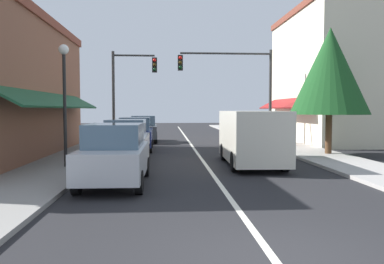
% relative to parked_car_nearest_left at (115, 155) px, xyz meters
% --- Properties ---
extents(ground_plane, '(80.00, 80.00, 0.00)m').
position_rel_parked_car_nearest_left_xyz_m(ground_plane, '(3.03, 12.00, -0.88)').
color(ground_plane, black).
extents(sidewalk_left, '(2.60, 56.00, 0.12)m').
position_rel_parked_car_nearest_left_xyz_m(sidewalk_left, '(-2.47, 12.00, -0.82)').
color(sidewalk_left, gray).
rests_on(sidewalk_left, ground).
extents(sidewalk_right, '(2.60, 56.00, 0.12)m').
position_rel_parked_car_nearest_left_xyz_m(sidewalk_right, '(8.53, 12.00, -0.82)').
color(sidewalk_right, '#A39E99').
rests_on(sidewalk_right, ground).
extents(lane_center_stripe, '(0.14, 52.00, 0.01)m').
position_rel_parked_car_nearest_left_xyz_m(lane_center_stripe, '(3.03, 12.00, -0.88)').
color(lane_center_stripe, silver).
rests_on(lane_center_stripe, ground).
extents(storefront_right_block, '(6.93, 10.20, 8.72)m').
position_rel_parked_car_nearest_left_xyz_m(storefront_right_block, '(12.64, 14.00, 3.49)').
color(storefront_right_block, beige).
rests_on(storefront_right_block, ground).
extents(parked_car_nearest_left, '(1.83, 4.12, 1.77)m').
position_rel_parked_car_nearest_left_xyz_m(parked_car_nearest_left, '(0.00, 0.00, 0.00)').
color(parked_car_nearest_left, '#B7BABF').
rests_on(parked_car_nearest_left, ground).
extents(parked_car_second_left, '(1.80, 4.11, 1.77)m').
position_rel_parked_car_nearest_left_xyz_m(parked_car_second_left, '(-0.16, 4.85, 0.00)').
color(parked_car_second_left, silver).
rests_on(parked_car_second_left, ground).
extents(parked_car_third_left, '(1.84, 4.13, 1.77)m').
position_rel_parked_car_nearest_left_xyz_m(parked_car_third_left, '(-0.14, 9.39, 0.00)').
color(parked_car_third_left, navy).
rests_on(parked_car_third_left, ground).
extents(parked_car_far_left, '(1.87, 4.14, 1.77)m').
position_rel_parked_car_nearest_left_xyz_m(parked_car_far_left, '(-0.01, 14.80, 0.00)').
color(parked_car_far_left, '#4C5156').
rests_on(parked_car_far_left, ground).
extents(van_in_lane, '(2.11, 5.23, 2.12)m').
position_rel_parked_car_nearest_left_xyz_m(van_in_lane, '(4.79, 3.62, 0.27)').
color(van_in_lane, beige).
rests_on(van_in_lane, ground).
extents(traffic_signal_mast_arm, '(5.74, 0.50, 5.79)m').
position_rel_parked_car_nearest_left_xyz_m(traffic_signal_mast_arm, '(5.85, 12.02, 3.12)').
color(traffic_signal_mast_arm, '#333333').
rests_on(traffic_signal_mast_arm, ground).
extents(traffic_signal_left_corner, '(2.80, 0.50, 5.77)m').
position_rel_parked_car_nearest_left_xyz_m(traffic_signal_left_corner, '(-0.89, 13.06, 2.89)').
color(traffic_signal_left_corner, '#333333').
rests_on(traffic_signal_left_corner, ground).
extents(street_lamp_left_near, '(0.36, 0.36, 4.50)m').
position_rel_parked_car_nearest_left_xyz_m(street_lamp_left_near, '(-2.16, 2.98, 2.18)').
color(street_lamp_left_near, black).
rests_on(street_lamp_left_near, ground).
extents(tree_right_near, '(3.64, 3.64, 5.96)m').
position_rel_parked_car_nearest_left_xyz_m(tree_right_near, '(9.05, 6.35, 3.06)').
color(tree_right_near, '#4C331E').
rests_on(tree_right_near, ground).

